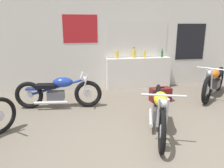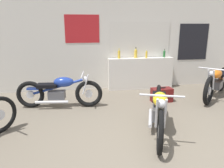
# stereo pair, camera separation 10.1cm
# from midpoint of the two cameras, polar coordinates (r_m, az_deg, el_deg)

# --- Properties ---
(ground_plane) EXTENTS (24.00, 24.00, 0.00)m
(ground_plane) POSITION_cam_midpoint_polar(r_m,az_deg,el_deg) (3.42, 12.43, -17.32)
(ground_plane) COLOR #706656
(wall_back) EXTENTS (10.00, 0.07, 2.80)m
(wall_back) POSITION_cam_midpoint_polar(r_m,az_deg,el_deg) (6.31, 1.33, 11.39)
(wall_back) COLOR silver
(wall_back) RESTS_ON ground_plane
(sill_counter) EXTENTS (1.89, 0.28, 0.90)m
(sill_counter) POSITION_cam_midpoint_polar(r_m,az_deg,el_deg) (6.44, 7.84, 2.80)
(sill_counter) COLOR silver
(sill_counter) RESTS_ON ground_plane
(bottle_leftmost) EXTENTS (0.07, 0.07, 0.28)m
(bottle_leftmost) POSITION_cam_midpoint_polar(r_m,az_deg,el_deg) (6.18, 2.31, 7.82)
(bottle_leftmost) COLOR gold
(bottle_leftmost) RESTS_ON sill_counter
(bottle_left_center) EXTENTS (0.08, 0.08, 0.30)m
(bottle_left_center) POSITION_cam_midpoint_polar(r_m,az_deg,el_deg) (6.33, 6.68, 7.99)
(bottle_left_center) COLOR gold
(bottle_left_center) RESTS_ON sill_counter
(bottle_center) EXTENTS (0.06, 0.06, 0.25)m
(bottle_center) POSITION_cam_midpoint_polar(r_m,az_deg,el_deg) (6.36, 9.44, 7.71)
(bottle_center) COLOR gold
(bottle_center) RESTS_ON sill_counter
(bottle_right_center) EXTENTS (0.07, 0.07, 0.24)m
(bottle_right_center) POSITION_cam_midpoint_polar(r_m,az_deg,el_deg) (6.60, 13.91, 7.73)
(bottle_right_center) COLOR #23662D
(bottle_right_center) RESTS_ON sill_counter
(motorcycle_yellow) EXTENTS (0.86, 1.91, 0.85)m
(motorcycle_yellow) POSITION_cam_midpoint_polar(r_m,az_deg,el_deg) (3.87, 12.91, -6.43)
(motorcycle_yellow) COLOR black
(motorcycle_yellow) RESTS_ON ground_plane
(motorcycle_blue) EXTENTS (1.92, 0.64, 0.77)m
(motorcycle_blue) POSITION_cam_midpoint_polar(r_m,az_deg,el_deg) (5.03, -12.99, -1.82)
(motorcycle_blue) COLOR black
(motorcycle_blue) RESTS_ON ground_plane
(motorcycle_orange) EXTENTS (1.60, 1.48, 0.85)m
(motorcycle_orange) POSITION_cam_midpoint_polar(r_m,az_deg,el_deg) (6.23, 26.04, 0.55)
(motorcycle_orange) COLOR black
(motorcycle_orange) RESTS_ON ground_plane
(hard_case_darkred) EXTENTS (0.51, 0.30, 0.36)m
(hard_case_darkred) POSITION_cam_midpoint_polar(r_m,az_deg,el_deg) (5.47, 13.36, -2.79)
(hard_case_darkred) COLOR maroon
(hard_case_darkred) RESTS_ON ground_plane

